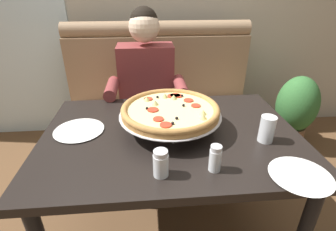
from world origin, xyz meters
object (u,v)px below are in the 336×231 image
plate_near_left (79,129)px  pizza (171,110)px  booth_bench (161,113)px  plate_near_right (301,174)px  drinking_glass (267,130)px  shaker_parmesan (161,165)px  potted_plant (296,110)px  shaker_pepper_flakes (215,160)px  diner_main (147,91)px  dining_table (171,147)px

plate_near_left → pizza: bearing=-1.9°
booth_bench → plate_near_right: (0.46, -1.28, 0.36)m
drinking_glass → shaker_parmesan: bearing=-158.5°
plate_near_left → potted_plant: plate_near_left is taller
plate_near_right → drinking_glass: bearing=96.6°
shaker_parmesan → drinking_glass: (0.50, 0.20, 0.01)m
shaker_pepper_flakes → booth_bench: bearing=96.7°
shaker_parmesan → diner_main: bearing=92.5°
shaker_pepper_flakes → potted_plant: bearing=47.5°
shaker_parmesan → booth_bench: bearing=86.7°
booth_bench → shaker_pepper_flakes: booth_bench is taller
booth_bench → shaker_parmesan: size_ratio=14.28×
dining_table → shaker_pepper_flakes: shaker_pepper_flakes is taller
shaker_parmesan → plate_near_right: shaker_parmesan is taller
shaker_pepper_flakes → plate_near_left: 0.70m
shaker_parmesan → plate_near_right: size_ratio=0.47×
shaker_pepper_flakes → pizza: bearing=112.2°
pizza → shaker_parmesan: pizza is taller
plate_near_left → shaker_parmesan: bearing=-43.4°
pizza → plate_near_right: (0.46, -0.41, -0.09)m
shaker_parmesan → plate_near_right: bearing=-6.1°
shaker_pepper_flakes → plate_near_right: 0.33m
dining_table → plate_near_left: 0.47m
shaker_pepper_flakes → plate_near_left: (-0.60, 0.35, -0.04)m
shaker_pepper_flakes → plate_near_right: size_ratio=0.47×
dining_table → shaker_pepper_flakes: bearing=-64.6°
pizza → booth_bench: bearing=90.3°
pizza → potted_plant: pizza is taller
shaker_pepper_flakes → potted_plant: size_ratio=0.16×
shaker_parmesan → plate_near_left: (-0.39, 0.37, -0.04)m
dining_table → booth_bench: bearing=90.0°
drinking_glass → plate_near_left: bearing=169.2°
diner_main → shaker_parmesan: size_ratio=11.48×
dining_table → drinking_glass: 0.47m
booth_bench → shaker_pepper_flakes: bearing=-83.3°
booth_bench → plate_near_left: booth_bench is taller
diner_main → potted_plant: diner_main is taller
pizza → plate_near_left: bearing=178.1°
pizza → potted_plant: 1.56m
shaker_pepper_flakes → plate_near_left: shaker_pepper_flakes is taller
pizza → shaker_parmesan: 0.36m
plate_near_right → potted_plant: plate_near_right is taller
shaker_pepper_flakes → potted_plant: 1.66m
dining_table → plate_near_right: bearing=-38.6°
booth_bench → drinking_glass: 1.18m
diner_main → pizza: (0.12, -0.60, 0.14)m
booth_bench → shaker_pepper_flakes: (0.14, -1.21, 0.39)m
plate_near_right → potted_plant: size_ratio=0.34×
shaker_pepper_flakes → potted_plant: shaker_pepper_flakes is taller
potted_plant → pizza: bearing=-145.4°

